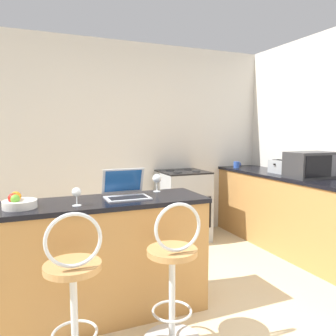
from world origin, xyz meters
TOP-DOWN VIEW (x-y plane):
  - wall_back at (0.00, 2.59)m, footprint 12.00×0.06m
  - breakfast_bar at (-0.56, 0.81)m, footprint 1.54×0.53m
  - counter_right at (1.80, 1.03)m, footprint 0.62×3.09m
  - bar_stool_near at (-0.88, 0.28)m, footprint 0.40×0.40m
  - bar_stool_far at (-0.24, 0.28)m, footprint 0.40×0.40m
  - laptop at (-0.40, 0.85)m, footprint 0.34×0.28m
  - microwave at (1.81, 1.12)m, footprint 0.52×0.33m
  - toaster at (1.79, 1.57)m, footprint 0.19×0.27m
  - stove_range at (0.76, 2.25)m, footprint 0.60×0.60m
  - mug_blue at (1.65, 2.32)m, footprint 0.10×0.08m
  - wine_glass_short at (-0.09, 0.99)m, footprint 0.08×0.08m
  - wine_glass_tall at (-0.80, 0.69)m, footprint 0.06×0.06m
  - fruit_bowl at (-1.18, 0.77)m, footprint 0.22×0.22m

SIDE VIEW (x-z plane):
  - stove_range at x=0.76m, z-range 0.00..0.93m
  - counter_right at x=1.80m, z-range 0.00..0.92m
  - breakfast_bar at x=-0.56m, z-range 0.00..0.92m
  - bar_stool_near at x=-0.88m, z-range -0.03..0.96m
  - bar_stool_far at x=-0.24m, z-range -0.03..0.96m
  - fruit_bowl at x=-1.18m, z-range 0.91..1.02m
  - mug_blue at x=1.65m, z-range 0.92..1.01m
  - laptop at x=-0.40m, z-range 0.87..1.09m
  - toaster at x=1.79m, z-range 0.92..1.09m
  - wine_glass_tall at x=-0.80m, z-range 0.95..1.08m
  - wine_glass_short at x=-0.09m, z-range 0.96..1.11m
  - microwave at x=1.81m, z-range 0.92..1.22m
  - wall_back at x=0.00m, z-range 0.00..2.60m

